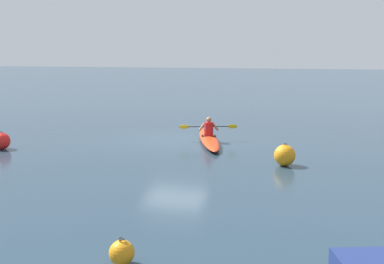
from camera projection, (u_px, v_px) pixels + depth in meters
name	position (u px, v px, depth m)	size (l,w,h in m)	color
ground_plane	(175.00, 140.00, 19.85)	(160.00, 160.00, 0.00)	#233847
kayak	(209.00, 139.00, 19.42)	(2.11, 4.93, 0.27)	red
kayaker	(209.00, 128.00, 19.41)	(2.27, 0.74, 0.75)	red
mooring_buoy_white_far	(122.00, 253.00, 8.31)	(0.44, 0.44, 0.48)	orange
mooring_buoy_channel_marker	(2.00, 141.00, 18.00)	(0.63, 0.63, 0.67)	red
mooring_buoy_orange_mid	(285.00, 155.00, 15.45)	(0.68, 0.68, 0.72)	orange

